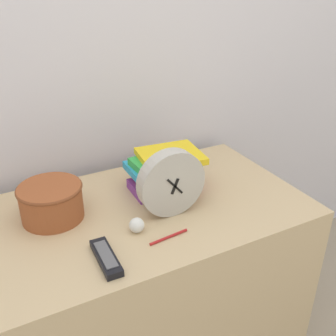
% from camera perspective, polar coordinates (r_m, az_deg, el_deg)
% --- Properties ---
extents(wall_back, '(6.00, 0.04, 2.40)m').
position_cam_1_polar(wall_back, '(1.45, -10.72, 17.77)').
color(wall_back, silver).
rests_on(wall_back, ground_plane).
extents(desk, '(1.07, 0.61, 0.73)m').
position_cam_1_polar(desk, '(1.52, -3.26, -17.40)').
color(desk, tan).
rests_on(desk, ground_plane).
extents(desk_clock, '(0.22, 0.05, 0.22)m').
position_cam_1_polar(desk_clock, '(1.20, 0.51, -2.21)').
color(desk_clock, '#B7B2A8').
rests_on(desk_clock, desk).
extents(book_stack, '(0.25, 0.21, 0.14)m').
position_cam_1_polar(book_stack, '(1.36, -0.40, -0.34)').
color(book_stack, '#7A3899').
rests_on(book_stack, desk).
extents(basket, '(0.20, 0.20, 0.11)m').
position_cam_1_polar(basket, '(1.26, -16.59, -4.57)').
color(basket, '#994C28').
rests_on(basket, desk).
extents(tv_remote, '(0.05, 0.16, 0.02)m').
position_cam_1_polar(tv_remote, '(1.08, -8.99, -12.69)').
color(tv_remote, black).
rests_on(tv_remote, desk).
extents(crumpled_paper_ball, '(0.05, 0.05, 0.05)m').
position_cam_1_polar(crumpled_paper_ball, '(1.17, -4.57, -8.27)').
color(crumpled_paper_ball, white).
rests_on(crumpled_paper_ball, desk).
extents(pen, '(0.13, 0.02, 0.01)m').
position_cam_1_polar(pen, '(1.15, 0.10, -9.98)').
color(pen, '#B21E1E').
rests_on(pen, desk).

